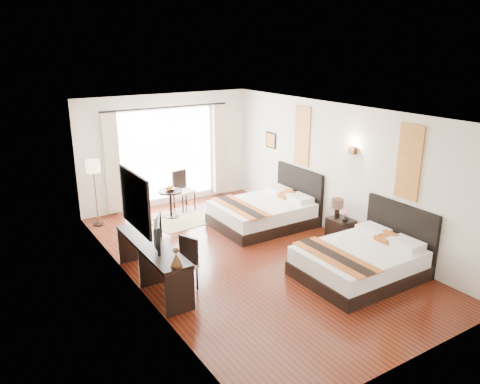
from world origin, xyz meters
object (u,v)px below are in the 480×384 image
table_lamp (337,205)px  desk_chair (183,275)px  bed_near (363,260)px  nightstand (341,230)px  vase (345,218)px  bed_far (265,212)px  television (154,233)px  fruit_bowl (170,190)px  side_table (171,204)px  console_desk (153,264)px  window_chair (184,197)px  floor_lamp (93,171)px

table_lamp → desk_chair: desk_chair is taller
bed_near → desk_chair: 3.16m
nightstand → vase: 0.36m
bed_near → bed_far: 2.94m
nightstand → vase: (-0.04, -0.14, 0.32)m
television → fruit_bowl: television is taller
side_table → fruit_bowl: bearing=-117.2°
bed_near → desk_chair: (-2.90, 1.23, -0.03)m
console_desk → window_chair: (2.16, 3.29, -0.09)m
side_table → window_chair: (0.55, 0.44, -0.04)m
floor_lamp → bed_near: bearing=-56.6°
bed_far → floor_lamp: floor_lamp is taller
desk_chair → television: bearing=-67.9°
vase → window_chair: 4.21m
floor_lamp → vase: bearing=-43.5°
bed_near → fruit_bowl: (-1.65, 4.52, 0.39)m
desk_chair → console_desk: bearing=-74.8°
desk_chair → window_chair: (1.82, 3.74, 0.01)m
bed_far → console_desk: bearing=-158.7°
table_lamp → nightstand: bearing=-84.1°
table_lamp → floor_lamp: bearing=138.8°
desk_chair → bed_far: bearing=-171.9°
bed_far → floor_lamp: (-3.24, 2.00, 0.97)m
desk_chair → side_table: (1.27, 3.30, 0.06)m
nightstand → window_chair: 4.09m
bed_near → vase: size_ratio=14.58×
desk_chair → fruit_bowl: bearing=-133.5°
bed_near → bed_far: (-0.02, 2.94, 0.01)m
floor_lamp → table_lamp: bearing=-41.2°
bed_far → vase: (0.73, -1.76, 0.26)m
nightstand → bed_far: bearing=115.3°
nightstand → television: bearing=176.5°
bed_far → floor_lamp: size_ratio=1.40×
nightstand → console_desk: size_ratio=0.23×
desk_chair → fruit_bowl: 3.54m
table_lamp → side_table: size_ratio=0.61×
console_desk → floor_lamp: floor_lamp is taller
console_desk → fruit_bowl: 3.27m
bed_far → television: bearing=-156.8°
bed_near → console_desk: (-3.25, 1.68, 0.07)m
console_desk → desk_chair: desk_chair is taller
bed_far → fruit_bowl: size_ratio=8.85×
fruit_bowl → nightstand: bearing=-53.2°
vase → console_desk: console_desk is taller
floor_lamp → side_table: 1.92m
vase → side_table: (-2.34, 3.36, -0.24)m
table_lamp → side_table: table_lamp is taller
window_chair → fruit_bowl: bearing=-61.3°
bed_near → nightstand: bed_near is taller
nightstand → vase: size_ratio=3.60×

